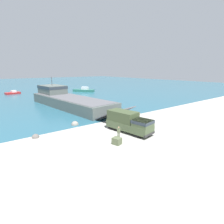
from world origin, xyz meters
TOP-DOWN VIEW (x-y plane):
  - ground_plane at (0.00, 0.00)m, footprint 240.00×240.00m
  - water_surface at (0.00, 94.41)m, footprint 240.00×180.00m
  - landing_craft at (0.13, 21.94)m, footprint 11.07×33.08m
  - military_truck at (-0.24, -2.27)m, footprint 3.72×7.66m
  - soldier_on_ramp at (-2.95, -3.26)m, footprint 0.50×0.42m
  - moored_boat_a at (-7.65, 55.68)m, footprint 5.46×3.60m
  - moored_boat_b at (17.46, 45.30)m, footprint 7.53×8.50m
  - mooring_bollard at (6.76, 3.48)m, footprint 0.25×0.25m
  - cargo_crate at (-4.49, -4.81)m, footprint 1.13×1.25m
  - shoreline_rock_a at (-5.26, 5.81)m, footprint 1.26×1.26m
  - shoreline_rock_b at (-12.18, 3.77)m, footprint 1.03×1.03m
  - shoreline_rock_c at (8.79, 4.24)m, footprint 0.65×0.65m
  - shoreline_rock_d at (6.09, 3.59)m, footprint 1.09×1.09m

SIDE VIEW (x-z plane):
  - ground_plane at x=0.00m, z-range 0.00..0.00m
  - shoreline_rock_a at x=-5.26m, z-range -0.63..0.63m
  - shoreline_rock_b at x=-12.18m, z-range -0.51..0.51m
  - shoreline_rock_c at x=8.79m, z-range -0.33..0.33m
  - shoreline_rock_d at x=6.09m, z-range -0.55..0.55m
  - water_surface at x=0.00m, z-range 0.00..0.01m
  - mooring_bollard at x=6.76m, z-range 0.03..0.81m
  - cargo_crate at x=-4.49m, z-range 0.00..0.87m
  - moored_boat_a at x=-7.65m, z-range -0.23..1.15m
  - moored_boat_b at x=17.46m, z-range -0.36..1.77m
  - soldier_on_ramp at x=-2.95m, z-range 0.12..1.76m
  - military_truck at x=-0.24m, z-range 0.04..3.10m
  - landing_craft at x=0.13m, z-range -1.86..5.34m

